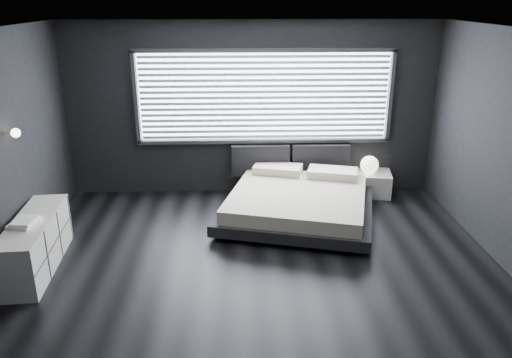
{
  "coord_description": "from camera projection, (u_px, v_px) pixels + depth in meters",
  "views": [
    {
      "loc": [
        -0.22,
        -5.22,
        3.14
      ],
      "look_at": [
        0.0,
        0.85,
        0.9
      ],
      "focal_mm": 35.0,
      "sensor_mm": 36.0,
      "label": 1
    }
  ],
  "objects": [
    {
      "name": "room",
      "position": [
        259.0,
        163.0,
        5.5
      ],
      "size": [
        6.04,
        6.0,
        2.8
      ],
      "color": "black",
      "rests_on": "ground"
    },
    {
      "name": "window",
      "position": [
        264.0,
        97.0,
        7.97
      ],
      "size": [
        4.14,
        0.09,
        1.52
      ],
      "color": "white",
      "rests_on": "ground"
    },
    {
      "name": "headboard",
      "position": [
        291.0,
        160.0,
        8.29
      ],
      "size": [
        1.96,
        0.16,
        0.52
      ],
      "color": "black",
      "rests_on": "ground"
    },
    {
      "name": "sconce_far",
      "position": [
        15.0,
        133.0,
        5.94
      ],
      "size": [
        0.18,
        0.11,
        0.11
      ],
      "color": "silver",
      "rests_on": "ground"
    },
    {
      "name": "bed",
      "position": [
        298.0,
        202.0,
        7.41
      ],
      "size": [
        2.61,
        2.54,
        0.56
      ],
      "color": "black",
      "rests_on": "ground"
    },
    {
      "name": "nightstand",
      "position": [
        370.0,
        183.0,
        8.33
      ],
      "size": [
        0.74,
        0.65,
        0.38
      ],
      "primitive_type": "cube",
      "rotation": [
        0.0,
        0.0,
        -0.16
      ],
      "color": "silver",
      "rests_on": "ground"
    },
    {
      "name": "orb_lamp",
      "position": [
        369.0,
        165.0,
        8.17
      ],
      "size": [
        0.29,
        0.29,
        0.29
      ],
      "primitive_type": "sphere",
      "color": "white",
      "rests_on": "nightstand"
    },
    {
      "name": "dresser",
      "position": [
        36.0,
        244.0,
        6.03
      ],
      "size": [
        0.55,
        1.62,
        0.64
      ],
      "color": "silver",
      "rests_on": "ground"
    },
    {
      "name": "book_stack",
      "position": [
        25.0,
        222.0,
        5.78
      ],
      "size": [
        0.33,
        0.39,
        0.07
      ],
      "color": "white",
      "rests_on": "dresser"
    }
  ]
}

